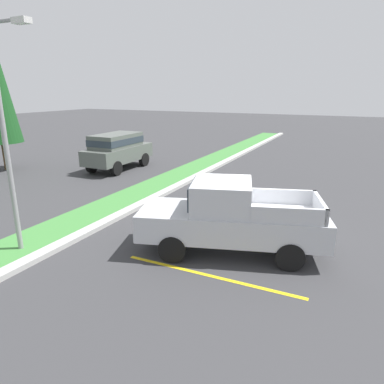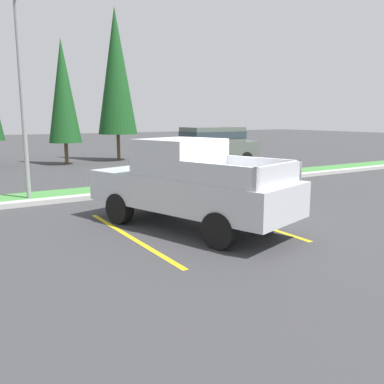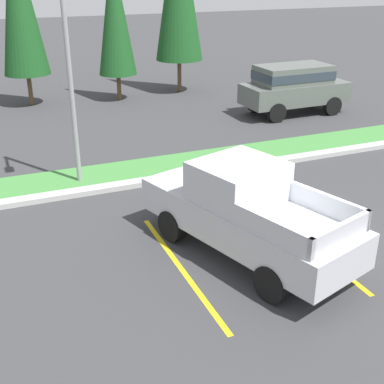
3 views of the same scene
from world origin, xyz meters
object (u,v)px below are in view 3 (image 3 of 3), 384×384
at_px(pickup_truck_main, 245,211).
at_px(suv_distant, 294,86).
at_px(cypress_tree_right_inner, 115,12).
at_px(street_light, 69,59).

relative_size(pickup_truck_main, suv_distant, 1.20).
height_order(pickup_truck_main, cypress_tree_right_inner, cypress_tree_right_inner).
relative_size(suv_distant, cypress_tree_right_inner, 0.68).
relative_size(street_light, cypress_tree_right_inner, 0.92).
bearing_deg(street_light, suv_distant, 23.08).
height_order(street_light, cypress_tree_right_inner, cypress_tree_right_inner).
bearing_deg(street_light, cypress_tree_right_inner, 68.46).
bearing_deg(pickup_truck_main, cypress_tree_right_inner, 85.23).
distance_m(street_light, cypress_tree_right_inner, 10.44).
distance_m(suv_distant, cypress_tree_right_inner, 8.71).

